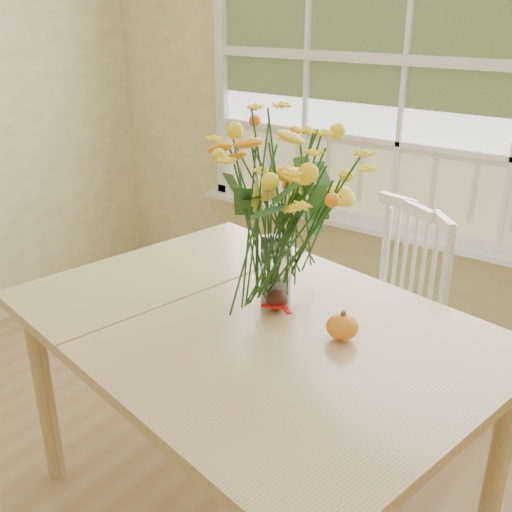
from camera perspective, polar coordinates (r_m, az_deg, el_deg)
The scene contains 8 objects.
wall_back at distance 3.13m, azimuth 14.01°, elevation 14.04°, with size 4.00×0.02×2.70m, color #C9B880.
window at distance 3.07m, azimuth 14.05°, elevation 17.31°, with size 2.42×0.12×1.74m.
dining_table at distance 2.04m, azimuth -0.34°, elevation -8.31°, with size 1.75×1.40×0.84m.
windsor_chair at distance 2.70m, azimuth 12.61°, elevation -5.03°, with size 0.62×0.61×1.00m.
flower_vase at distance 1.96m, azimuth 2.00°, elevation 4.79°, with size 0.49×0.49×0.59m.
pumpkin at distance 1.88m, azimuth 8.22°, elevation -6.78°, with size 0.10×0.10×0.08m, color orange.
turkey_figurine at distance 2.08m, azimuth 2.05°, elevation -3.47°, with size 0.10×0.09×0.10m.
dark_gourd at distance 2.03m, azimuth 2.00°, elevation -4.30°, with size 0.13×0.09×0.07m.
Camera 1 is at (1.19, -0.61, 1.80)m, focal length 42.00 mm.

